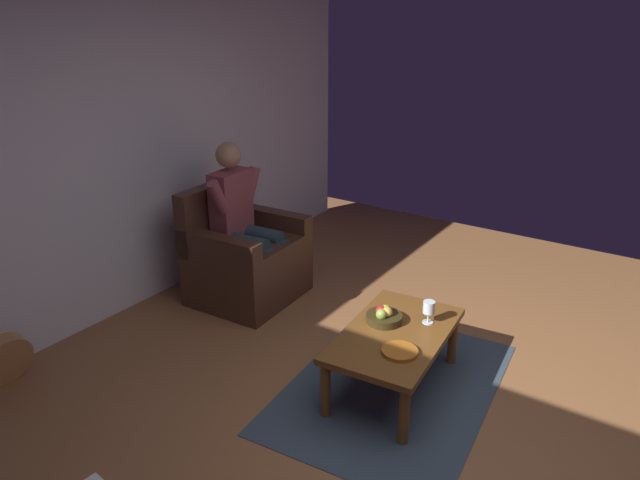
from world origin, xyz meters
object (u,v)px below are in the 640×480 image
Objects in this scene: wine_glass_near at (429,309)px; decorative_dish at (400,351)px; guitar at (2,354)px; person_seated at (243,218)px; fruit_bowl at (384,316)px; coffee_table at (395,340)px; armchair at (244,259)px.

wine_glass_near is 0.42m from decorative_dish.
person_seated is at bearing 164.61° from guitar.
wine_glass_near is at bearing -178.50° from decorative_dish.
guitar is 4.00× the size of fruit_bowl.
coffee_table is 4.55× the size of fruit_bowl.
wine_glass_near is at bearing 79.23° from armchair.
person_seated is 1.24× the size of coffee_table.
person_seated is at bearing -105.65° from coffee_table.
coffee_table is at bearing -147.00° from decorative_dish.
fruit_bowl is at bearing -137.54° from decorative_dish.
coffee_table is 4.96× the size of decorative_dish.
person_seated is 8.64× the size of wine_glass_near.
wine_glass_near is 0.71× the size of decorative_dish.
decorative_dish is (0.41, 0.01, -0.09)m from wine_glass_near.
person_seated is 1.40× the size of guitar.
wine_glass_near is (0.23, 1.72, 0.17)m from armchair.
guitar is (1.78, -0.49, -0.48)m from person_seated.
guitar is at bearing -18.59° from person_seated.
decorative_dish is (0.64, 1.72, -0.28)m from person_seated.
decorative_dish is (0.27, 0.25, -0.03)m from fruit_bowl.
guitar is at bearing -57.24° from coffee_table.
guitar is at bearing -54.27° from fruit_bowl.
person_seated reaches higher than guitar.
decorative_dish is at bearing 33.00° from coffee_table.
person_seated is 6.12× the size of decorative_dish.
decorative_dish is at bearing 1.50° from wine_glass_near.
person_seated reaches higher than armchair.
armchair is 4.45× the size of decorative_dish.
wine_glass_near is at bearing 121.37° from fruit_bowl.
coffee_table is at bearing -28.46° from wine_glass_near.
guitar is 2.71m from wine_glass_near.
guitar is (1.34, -2.08, -0.14)m from coffee_table.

